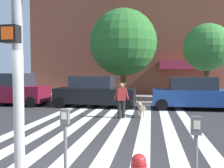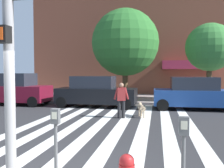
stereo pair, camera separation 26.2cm
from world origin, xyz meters
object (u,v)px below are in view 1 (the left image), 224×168
(parking_meter_second_along, at_px, (65,137))
(parked_car_near_curb, at_px, (12,90))
(parking_meter_third_along, at_px, (196,150))
(parked_car_behind_first, at_px, (94,92))
(parked_car_third_in_line, at_px, (195,94))
(dog_on_leash, at_px, (141,108))
(street_tree_middle, at_px, (207,48))
(street_tree_nearest, at_px, (123,43))
(pedestrian_dog_walker, at_px, (121,98))

(parking_meter_second_along, bearing_deg, parked_car_near_curb, 125.42)
(parking_meter_third_along, height_order, parked_car_near_curb, parked_car_near_curb)
(parked_car_behind_first, xyz_separation_m, parked_car_third_in_line, (5.91, -0.00, -0.01))
(parked_car_near_curb, distance_m, dog_on_leash, 8.95)
(parking_meter_third_along, xyz_separation_m, parked_car_near_curb, (-9.56, 10.88, -0.03))
(parking_meter_third_along, height_order, street_tree_middle, street_tree_middle)
(parked_car_third_in_line, bearing_deg, street_tree_nearest, 146.55)
(parking_meter_second_along, bearing_deg, dog_on_leash, 82.73)
(parking_meter_second_along, distance_m, dog_on_leash, 7.72)
(parked_car_behind_first, bearing_deg, parking_meter_second_along, -79.22)
(parking_meter_second_along, xyz_separation_m, parked_car_third_in_line, (3.90, 10.52, -0.14))
(parked_car_third_in_line, bearing_deg, parking_meter_second_along, -110.35)
(parked_car_near_curb, height_order, parked_car_third_in_line, parked_car_near_curb)
(street_tree_nearest, bearing_deg, dog_on_leash, -75.14)
(pedestrian_dog_walker, bearing_deg, parking_meter_third_along, -75.13)
(parked_car_near_curb, height_order, street_tree_nearest, street_tree_nearest)
(street_tree_middle, relative_size, dog_on_leash, 4.66)
(parking_meter_third_along, distance_m, dog_on_leash, 8.10)
(parking_meter_third_along, bearing_deg, dog_on_leash, 97.88)
(parking_meter_second_along, height_order, parked_car_behind_first, parked_car_behind_first)
(parked_car_third_in_line, relative_size, pedestrian_dog_walker, 2.97)
(parked_car_behind_first, xyz_separation_m, street_tree_nearest, (1.43, 2.96, 3.34))
(parked_car_third_in_line, relative_size, street_tree_middle, 0.91)
(street_tree_nearest, height_order, dog_on_leash, street_tree_nearest)
(parked_car_third_in_line, bearing_deg, parking_meter_third_along, -99.50)
(street_tree_nearest, bearing_deg, street_tree_middle, 2.00)
(parking_meter_second_along, height_order, dog_on_leash, parking_meter_second_along)
(pedestrian_dog_walker, bearing_deg, dog_on_leash, 27.86)
(street_tree_middle, bearing_deg, parking_meter_second_along, -110.87)
(parked_car_near_curb, xyz_separation_m, parked_car_behind_first, (5.48, 0.00, -0.09))
(parked_car_behind_first, bearing_deg, street_tree_middle, 23.63)
(street_tree_nearest, bearing_deg, parked_car_behind_first, -115.78)
(parking_meter_second_along, height_order, parked_car_third_in_line, parked_car_third_in_line)
(pedestrian_dog_walker, bearing_deg, parking_meter_second_along, -90.66)
(parked_car_behind_first, xyz_separation_m, pedestrian_dog_walker, (2.09, -3.36, 0.02))
(parking_meter_third_along, relative_size, dog_on_leash, 1.19)
(parking_meter_third_along, distance_m, street_tree_nearest, 14.46)
(parking_meter_third_along, bearing_deg, parked_car_behind_first, 110.57)
(parking_meter_third_along, bearing_deg, parking_meter_second_along, 170.15)
(parking_meter_second_along, xyz_separation_m, street_tree_nearest, (-0.58, 13.48, 3.22))
(parked_car_third_in_line, height_order, dog_on_leash, parked_car_third_in_line)
(parking_meter_second_along, xyz_separation_m, pedestrian_dog_walker, (0.08, 7.17, -0.10))
(street_tree_middle, bearing_deg, street_tree_nearest, -178.00)
(pedestrian_dog_walker, distance_m, dog_on_leash, 1.12)
(parking_meter_third_along, relative_size, parked_car_third_in_line, 0.28)
(parked_car_near_curb, bearing_deg, parking_meter_second_along, -54.58)
(parked_car_third_in_line, distance_m, street_tree_middle, 4.50)
(parking_meter_third_along, distance_m, pedestrian_dog_walker, 7.79)
(parking_meter_third_along, relative_size, street_tree_middle, 0.26)
(parked_car_third_in_line, bearing_deg, pedestrian_dog_walker, -138.73)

